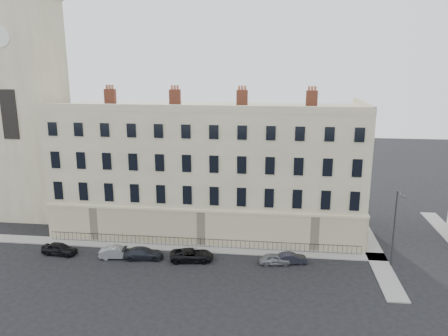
{
  "coord_description": "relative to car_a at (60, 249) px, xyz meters",
  "views": [
    {
      "loc": [
        1.94,
        -39.24,
        20.46
      ],
      "look_at": [
        -3.89,
        10.0,
        8.09
      ],
      "focal_mm": 35.0,
      "sensor_mm": 36.0,
      "label": 1
    }
  ],
  "objects": [
    {
      "name": "church_tower",
      "position": [
        -9.22,
        12.17,
        18.01
      ],
      "size": [
        8.0,
        8.13,
        44.0
      ],
      "color": "tan",
      "rests_on": "ground"
    },
    {
      "name": "pavement_terrace",
      "position": [
        10.78,
        3.17,
        -0.59
      ],
      "size": [
        48.0,
        2.0,
        0.12
      ],
      "primitive_type": "cube",
      "color": "gray",
      "rests_on": "ground"
    },
    {
      "name": "terrace",
      "position": [
        14.81,
        10.14,
        6.85
      ],
      "size": [
        36.22,
        12.22,
        17.0
      ],
      "color": "tan",
      "rests_on": "ground"
    },
    {
      "name": "car_c",
      "position": [
        9.27,
        0.06,
        -0.04
      ],
      "size": [
        4.37,
        2.18,
        1.22
      ],
      "primitive_type": "imported",
      "rotation": [
        0.0,
        0.0,
        1.68
      ],
      "color": "black",
      "rests_on": "ground"
    },
    {
      "name": "streetlamp",
      "position": [
        34.86,
        1.52,
        3.73
      ],
      "size": [
        0.42,
        1.7,
        7.91
      ],
      "rotation": [
        0.0,
        0.0,
        -0.16
      ],
      "color": "#34353A",
      "rests_on": "ground"
    },
    {
      "name": "car_d",
      "position": [
        14.45,
        0.21,
        -0.02
      ],
      "size": [
        4.76,
        2.66,
        1.26
      ],
      "primitive_type": "imported",
      "rotation": [
        0.0,
        0.0,
        1.7
      ],
      "color": "black",
      "rests_on": "ground"
    },
    {
      "name": "ground",
      "position": [
        20.78,
        -1.83,
        -0.65
      ],
      "size": [
        160.0,
        160.0,
        0.0
      ],
      "primitive_type": "plane",
      "color": "black",
      "rests_on": "ground"
    },
    {
      "name": "car_a",
      "position": [
        0.0,
        0.0,
        0.0
      ],
      "size": [
        3.95,
        1.9,
        1.3
      ],
      "primitive_type": "imported",
      "rotation": [
        0.0,
        0.0,
        1.47
      ],
      "color": "black",
      "rests_on": "ground"
    },
    {
      "name": "car_f",
      "position": [
        24.71,
        0.8,
        -0.1
      ],
      "size": [
        3.46,
        1.7,
        1.09
      ],
      "primitive_type": "imported",
      "rotation": [
        0.0,
        0.0,
        1.74
      ],
      "color": "black",
      "rests_on": "ground"
    },
    {
      "name": "car_b",
      "position": [
        6.53,
        -0.1,
        -0.03
      ],
      "size": [
        3.94,
        1.86,
        1.25
      ],
      "primitive_type": "imported",
      "rotation": [
        0.0,
        0.0,
        1.72
      ],
      "color": "gray",
      "rests_on": "ground"
    },
    {
      "name": "car_e",
      "position": [
        23.04,
        0.41,
        -0.09
      ],
      "size": [
        3.42,
        1.76,
        1.11
      ],
      "primitive_type": "imported",
      "rotation": [
        0.0,
        0.0,
        1.71
      ],
      "color": "slate",
      "rests_on": "ground"
    },
    {
      "name": "railings",
      "position": [
        14.78,
        3.57,
        -0.1
      ],
      "size": [
        35.0,
        0.04,
        0.96
      ],
      "color": "black",
      "rests_on": "ground"
    },
    {
      "name": "pavement_east_return",
      "position": [
        33.78,
        6.17,
        -0.59
      ],
      "size": [
        2.0,
        24.0,
        0.12
      ],
      "primitive_type": "cube",
      "color": "gray",
      "rests_on": "ground"
    }
  ]
}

